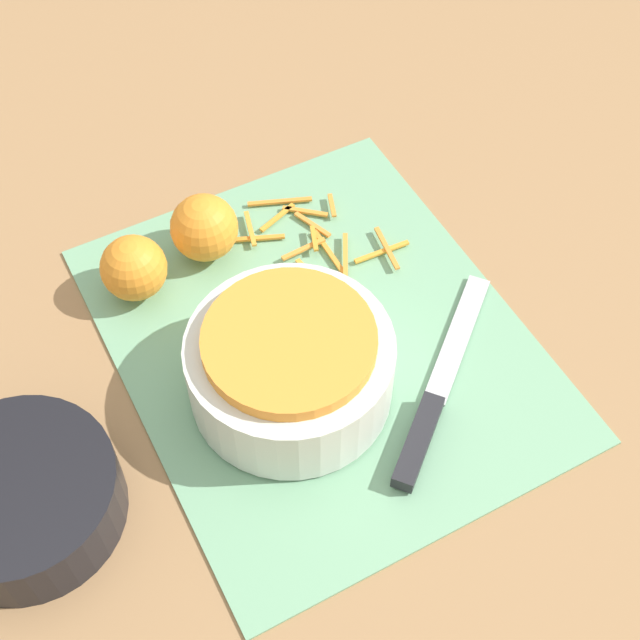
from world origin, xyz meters
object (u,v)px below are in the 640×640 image
at_px(orange_right, 204,228).
at_px(orange_left, 134,268).
at_px(bowl_speckled, 290,365).
at_px(bowl_dark, 23,498).
at_px(knife, 429,413).

bearing_deg(orange_right, orange_left, 100.20).
distance_m(bowl_speckled, bowl_dark, 0.26).
bearing_deg(orange_right, bowl_dark, 127.88).
bearing_deg(bowl_speckled, knife, -130.93).
relative_size(bowl_speckled, bowl_dark, 1.13).
xyz_separation_m(knife, orange_right, (0.28, 0.10, 0.03)).
xyz_separation_m(bowl_dark, knife, (-0.08, -0.35, -0.02)).
bearing_deg(orange_left, orange_right, -79.80).
xyz_separation_m(bowl_speckled, orange_right, (0.20, -0.00, -0.01)).
height_order(bowl_speckled, knife, bowl_speckled).
xyz_separation_m(orange_left, orange_right, (0.01, -0.08, 0.00)).
relative_size(bowl_dark, knife, 0.81).
height_order(orange_left, orange_right, orange_right).
bearing_deg(knife, bowl_speckled, 98.88).
bearing_deg(orange_right, knife, -160.75).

